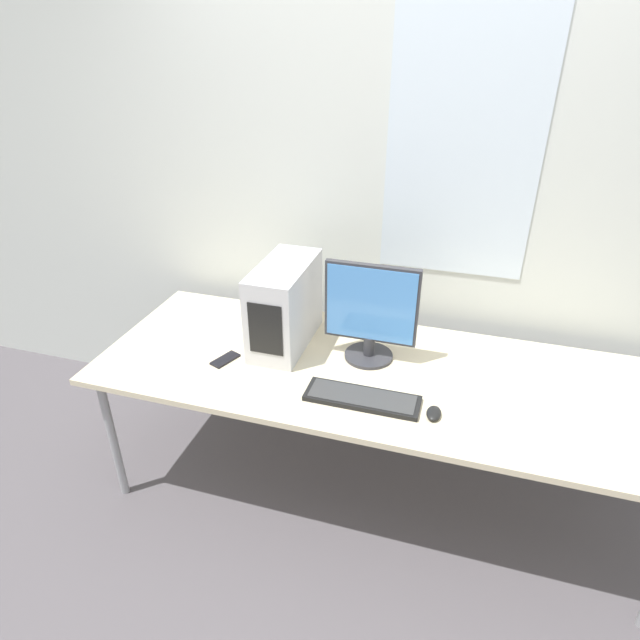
{
  "coord_description": "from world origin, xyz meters",
  "views": [
    {
      "loc": [
        0.33,
        -1.49,
        2.07
      ],
      "look_at": [
        -0.26,
        0.46,
        0.94
      ],
      "focal_mm": 30.0,
      "sensor_mm": 36.0,
      "label": 1
    }
  ],
  "objects_px": {
    "keyboard": "(362,398)",
    "mouse": "(434,413)",
    "pc_tower": "(285,305)",
    "cell_phone": "(225,359)",
    "monitor_main": "(371,313)"
  },
  "relations": [
    {
      "from": "keyboard",
      "to": "mouse",
      "type": "height_order",
      "value": "mouse"
    },
    {
      "from": "pc_tower",
      "to": "cell_phone",
      "type": "bearing_deg",
      "value": -131.88
    },
    {
      "from": "monitor_main",
      "to": "keyboard",
      "type": "xyz_separation_m",
      "value": [
        0.05,
        -0.32,
        -0.22
      ]
    },
    {
      "from": "monitor_main",
      "to": "mouse",
      "type": "relative_size",
      "value": 4.96
    },
    {
      "from": "pc_tower",
      "to": "mouse",
      "type": "height_order",
      "value": "pc_tower"
    },
    {
      "from": "keyboard",
      "to": "mouse",
      "type": "distance_m",
      "value": 0.29
    },
    {
      "from": "pc_tower",
      "to": "mouse",
      "type": "xyz_separation_m",
      "value": [
        0.74,
        -0.36,
        -0.19
      ]
    },
    {
      "from": "cell_phone",
      "to": "keyboard",
      "type": "bearing_deg",
      "value": 12.17
    },
    {
      "from": "keyboard",
      "to": "cell_phone",
      "type": "bearing_deg",
      "value": 170.88
    },
    {
      "from": "pc_tower",
      "to": "keyboard",
      "type": "height_order",
      "value": "pc_tower"
    },
    {
      "from": "monitor_main",
      "to": "cell_phone",
      "type": "distance_m",
      "value": 0.69
    },
    {
      "from": "pc_tower",
      "to": "monitor_main",
      "type": "bearing_deg",
      "value": -2.32
    },
    {
      "from": "monitor_main",
      "to": "mouse",
      "type": "xyz_separation_m",
      "value": [
        0.33,
        -0.34,
        -0.22
      ]
    },
    {
      "from": "pc_tower",
      "to": "monitor_main",
      "type": "relative_size",
      "value": 1.05
    },
    {
      "from": "cell_phone",
      "to": "monitor_main",
      "type": "bearing_deg",
      "value": 40.62
    }
  ]
}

